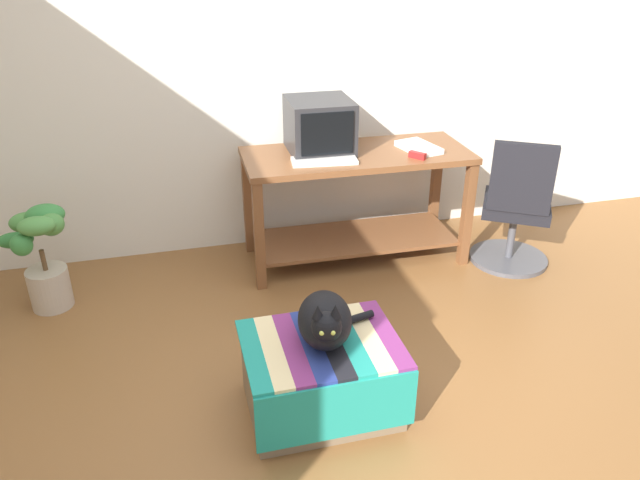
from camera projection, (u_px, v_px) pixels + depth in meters
ground_plane at (355, 432)px, 2.76m from camera, size 14.00×14.00×0.00m
back_wall at (265, 56)px, 3.94m from camera, size 8.00×0.10×2.60m
desk at (356, 187)px, 4.02m from camera, size 1.47×0.63×0.75m
tv_monitor at (319, 126)px, 3.87m from camera, size 0.40×0.43×0.33m
keyboard at (324, 161)px, 3.74m from camera, size 0.41×0.19×0.02m
book at (419, 147)px, 3.95m from camera, size 0.24×0.33×0.04m
ottoman_with_blanket at (322, 376)px, 2.82m from camera, size 0.71×0.55×0.38m
cat at (325, 320)px, 2.70m from camera, size 0.42×0.41×0.27m
potted_plant at (43, 255)px, 3.55m from camera, size 0.37×0.34×0.63m
office_chair at (516, 212)px, 3.98m from camera, size 0.58×0.58×0.89m
stapler at (417, 155)px, 3.81m from camera, size 0.10×0.11×0.04m
pen at (406, 145)px, 4.03m from camera, size 0.09×0.12×0.01m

